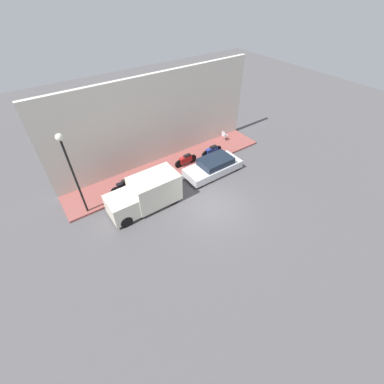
{
  "coord_description": "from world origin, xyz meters",
  "views": [
    {
      "loc": [
        -8.87,
        7.89,
        11.75
      ],
      "look_at": [
        1.33,
        0.67,
        0.6
      ],
      "focal_mm": 24.0,
      "sensor_mm": 36.0,
      "label": 1
    }
  ],
  "objects_px": {
    "motorcycle_blue": "(212,151)",
    "streetlamp": "(69,162)",
    "scooter_silver": "(156,175)",
    "motorcycle_red": "(186,160)",
    "parked_car": "(214,166)",
    "motorcycle_black": "(125,185)",
    "delivery_van": "(145,194)",
    "cafe_chair": "(224,135)"
  },
  "relations": [
    {
      "from": "motorcycle_blue",
      "to": "streetlamp",
      "type": "distance_m",
      "value": 10.76
    },
    {
      "from": "scooter_silver",
      "to": "motorcycle_red",
      "type": "bearing_deg",
      "value": -82.49
    },
    {
      "from": "parked_car",
      "to": "scooter_silver",
      "type": "bearing_deg",
      "value": 69.35
    },
    {
      "from": "parked_car",
      "to": "scooter_silver",
      "type": "height_order",
      "value": "parked_car"
    },
    {
      "from": "streetlamp",
      "to": "motorcycle_black",
      "type": "bearing_deg",
      "value": -81.24
    },
    {
      "from": "motorcycle_red",
      "to": "streetlamp",
      "type": "bearing_deg",
      "value": 93.78
    },
    {
      "from": "scooter_silver",
      "to": "delivery_van",
      "type": "bearing_deg",
      "value": 135.75
    },
    {
      "from": "motorcycle_red",
      "to": "delivery_van",
      "type": "bearing_deg",
      "value": 115.56
    },
    {
      "from": "parked_car",
      "to": "motorcycle_black",
      "type": "xyz_separation_m",
      "value": [
        1.78,
        6.23,
        0.01
      ]
    },
    {
      "from": "delivery_van",
      "to": "motorcycle_red",
      "type": "bearing_deg",
      "value": -64.44
    },
    {
      "from": "parked_car",
      "to": "motorcycle_red",
      "type": "relative_size",
      "value": 2.26
    },
    {
      "from": "motorcycle_red",
      "to": "motorcycle_blue",
      "type": "bearing_deg",
      "value": -93.51
    },
    {
      "from": "parked_car",
      "to": "delivery_van",
      "type": "distance_m",
      "value": 5.76
    },
    {
      "from": "delivery_van",
      "to": "motorcycle_red",
      "type": "xyz_separation_m",
      "value": [
        2.17,
        -4.54,
        -0.45
      ]
    },
    {
      "from": "delivery_van",
      "to": "streetlamp",
      "type": "bearing_deg",
      "value": 63.39
    },
    {
      "from": "motorcycle_blue",
      "to": "motorcycle_black",
      "type": "xyz_separation_m",
      "value": [
        0.06,
        7.44,
        0.0
      ]
    },
    {
      "from": "motorcycle_black",
      "to": "streetlamp",
      "type": "relative_size",
      "value": 0.37
    },
    {
      "from": "parked_car",
      "to": "motorcycle_blue",
      "type": "relative_size",
      "value": 2.24
    },
    {
      "from": "delivery_van",
      "to": "motorcycle_red",
      "type": "height_order",
      "value": "delivery_van"
    },
    {
      "from": "streetlamp",
      "to": "cafe_chair",
      "type": "xyz_separation_m",
      "value": [
        1.61,
        -12.6,
        -3.24
      ]
    },
    {
      "from": "delivery_van",
      "to": "cafe_chair",
      "type": "xyz_separation_m",
      "value": [
        3.27,
        -9.3,
        -0.4
      ]
    },
    {
      "from": "motorcycle_red",
      "to": "streetlamp",
      "type": "xyz_separation_m",
      "value": [
        -0.52,
        7.83,
        3.28
      ]
    },
    {
      "from": "motorcycle_red",
      "to": "scooter_silver",
      "type": "bearing_deg",
      "value": 97.51
    },
    {
      "from": "scooter_silver",
      "to": "streetlamp",
      "type": "xyz_separation_m",
      "value": [
        -0.15,
        5.05,
        3.32
      ]
    },
    {
      "from": "motorcycle_blue",
      "to": "streetlamp",
      "type": "height_order",
      "value": "streetlamp"
    },
    {
      "from": "scooter_silver",
      "to": "parked_car",
      "type": "bearing_deg",
      "value": -110.65
    },
    {
      "from": "motorcycle_blue",
      "to": "cafe_chair",
      "type": "xyz_separation_m",
      "value": [
        1.24,
        -2.36,
        0.06
      ]
    },
    {
      "from": "scooter_silver",
      "to": "motorcycle_blue",
      "type": "bearing_deg",
      "value": -87.58
    },
    {
      "from": "scooter_silver",
      "to": "motorcycle_black",
      "type": "relative_size",
      "value": 1.06
    },
    {
      "from": "motorcycle_black",
      "to": "streetlamp",
      "type": "bearing_deg",
      "value": 98.76
    },
    {
      "from": "motorcycle_red",
      "to": "streetlamp",
      "type": "height_order",
      "value": "streetlamp"
    },
    {
      "from": "streetlamp",
      "to": "delivery_van",
      "type": "bearing_deg",
      "value": -116.61
    },
    {
      "from": "parked_car",
      "to": "delivery_van",
      "type": "relative_size",
      "value": 0.95
    },
    {
      "from": "motorcycle_red",
      "to": "cafe_chair",
      "type": "bearing_deg",
      "value": -77.05
    },
    {
      "from": "scooter_silver",
      "to": "motorcycle_black",
      "type": "xyz_separation_m",
      "value": [
        0.28,
        2.25,
        0.03
      ]
    },
    {
      "from": "scooter_silver",
      "to": "streetlamp",
      "type": "relative_size",
      "value": 0.4
    },
    {
      "from": "parked_car",
      "to": "delivery_van",
      "type": "height_order",
      "value": "delivery_van"
    },
    {
      "from": "cafe_chair",
      "to": "motorcycle_red",
      "type": "bearing_deg",
      "value": 102.95
    },
    {
      "from": "delivery_van",
      "to": "motorcycle_blue",
      "type": "bearing_deg",
      "value": -73.76
    },
    {
      "from": "delivery_van",
      "to": "cafe_chair",
      "type": "bearing_deg",
      "value": -70.66
    },
    {
      "from": "motorcycle_black",
      "to": "parked_car",
      "type": "bearing_deg",
      "value": -105.94
    },
    {
      "from": "motorcycle_red",
      "to": "streetlamp",
      "type": "relative_size",
      "value": 0.36
    }
  ]
}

